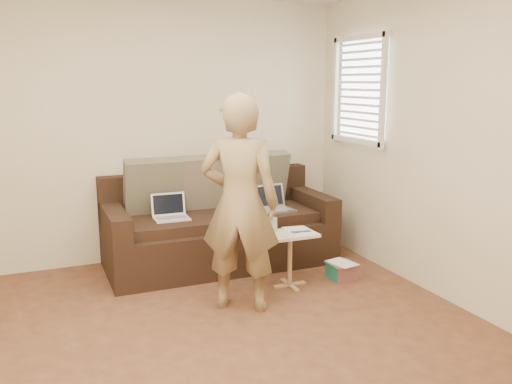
# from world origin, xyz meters

# --- Properties ---
(floor) EXTENTS (4.50, 4.50, 0.00)m
(floor) POSITION_xyz_m (0.00, 0.00, 0.00)
(floor) COLOR #522B1E
(floor) RESTS_ON ground
(wall_back) EXTENTS (4.00, 0.00, 4.00)m
(wall_back) POSITION_xyz_m (0.00, 2.25, 1.30)
(wall_back) COLOR beige
(wall_back) RESTS_ON ground
(wall_right) EXTENTS (0.00, 4.50, 4.50)m
(wall_right) POSITION_xyz_m (2.00, 0.00, 1.30)
(wall_right) COLOR beige
(wall_right) RESTS_ON ground
(window_blinds) EXTENTS (0.12, 0.88, 1.08)m
(window_blinds) POSITION_xyz_m (1.95, 1.50, 1.70)
(window_blinds) COLOR white
(window_blinds) RESTS_ON wall_right
(sofa) EXTENTS (2.20, 0.95, 0.85)m
(sofa) POSITION_xyz_m (0.57, 1.77, 0.42)
(sofa) COLOR black
(sofa) RESTS_ON ground
(pillow_left) EXTENTS (0.55, 0.29, 0.57)m
(pillow_left) POSITION_xyz_m (-0.03, 1.98, 0.79)
(pillow_left) COLOR brown
(pillow_left) RESTS_ON sofa
(pillow_mid) EXTENTS (0.55, 0.27, 0.57)m
(pillow_mid) POSITION_xyz_m (0.52, 1.98, 0.79)
(pillow_mid) COLOR brown
(pillow_mid) RESTS_ON sofa
(pillow_right) EXTENTS (0.55, 0.28, 0.57)m
(pillow_right) POSITION_xyz_m (1.12, 2.01, 0.79)
(pillow_right) COLOR brown
(pillow_right) RESTS_ON sofa
(laptop_silver) EXTENTS (0.37, 0.29, 0.23)m
(laptop_silver) POSITION_xyz_m (1.11, 1.62, 0.52)
(laptop_silver) COLOR #B7BABC
(laptop_silver) RESTS_ON sofa
(laptop_white) EXTENTS (0.33, 0.24, 0.23)m
(laptop_white) POSITION_xyz_m (0.07, 1.70, 0.52)
(laptop_white) COLOR white
(laptop_white) RESTS_ON sofa
(person) EXTENTS (0.75, 0.69, 1.71)m
(person) POSITION_xyz_m (0.37, 0.70, 0.86)
(person) COLOR olive
(person) RESTS_ON ground
(side_table) EXTENTS (0.44, 0.31, 0.49)m
(side_table) POSITION_xyz_m (0.94, 0.97, 0.24)
(side_table) COLOR silver
(side_table) RESTS_ON ground
(drinking_glass) EXTENTS (0.07, 0.07, 0.12)m
(drinking_glass) POSITION_xyz_m (0.83, 1.07, 0.55)
(drinking_glass) COLOR silver
(drinking_glass) RESTS_ON side_table
(scissors) EXTENTS (0.20, 0.15, 0.02)m
(scissors) POSITION_xyz_m (1.03, 0.93, 0.50)
(scissors) COLOR silver
(scissors) RESTS_ON side_table
(paper_on_table) EXTENTS (0.25, 0.33, 0.00)m
(paper_on_table) POSITION_xyz_m (1.03, 0.99, 0.49)
(paper_on_table) COLOR white
(paper_on_table) RESTS_ON side_table
(striped_box) EXTENTS (0.24, 0.24, 0.15)m
(striped_box) POSITION_xyz_m (1.46, 0.94, 0.08)
(striped_box) COLOR red
(striped_box) RESTS_ON ground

